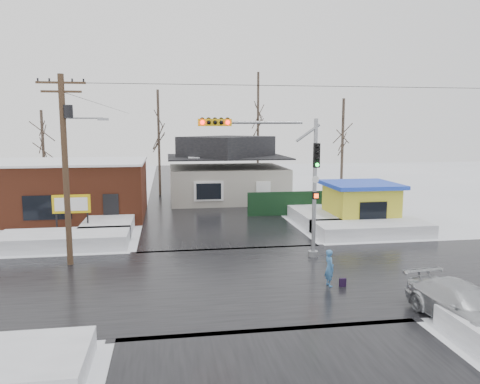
{
  "coord_description": "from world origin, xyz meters",
  "views": [
    {
      "loc": [
        -3.29,
        -19.34,
        6.65
      ],
      "look_at": [
        0.69,
        6.02,
        3.0
      ],
      "focal_mm": 35.0,
      "sensor_mm": 36.0,
      "label": 1
    }
  ],
  "objects": [
    {
      "name": "snowbank_nside_e",
      "position": [
        7.0,
        12.0,
        0.4
      ],
      "size": [
        3.0,
        8.0,
        0.8
      ],
      "primitive_type": "cube",
      "color": "white",
      "rests_on": "ground"
    },
    {
      "name": "tree_far_left",
      "position": [
        -4.0,
        26.0,
        7.95
      ],
      "size": [
        3.0,
        3.0,
        10.0
      ],
      "color": "#332821",
      "rests_on": "ground"
    },
    {
      "name": "tree_far_west",
      "position": [
        -14.0,
        24.0,
        6.36
      ],
      "size": [
        3.0,
        3.0,
        8.0
      ],
      "color": "#332821",
      "rests_on": "ground"
    },
    {
      "name": "ground",
      "position": [
        0.0,
        0.0,
        0.0
      ],
      "size": [
        120.0,
        120.0,
        0.0
      ],
      "primitive_type": "plane",
      "color": "white",
      "rests_on": "ground"
    },
    {
      "name": "car",
      "position": [
        6.45,
        -5.69,
        0.66
      ],
      "size": [
        2.42,
        4.77,
        1.33
      ],
      "primitive_type": "imported",
      "rotation": [
        0.0,
        0.0,
        0.13
      ],
      "color": "#B9BCC0",
      "rests_on": "ground"
    },
    {
      "name": "tree_far_right",
      "position": [
        12.0,
        20.0,
        7.16
      ],
      "size": [
        3.0,
        3.0,
        9.0
      ],
      "color": "#332821",
      "rests_on": "ground"
    },
    {
      "name": "utility_pole",
      "position": [
        -7.93,
        3.5,
        5.11
      ],
      "size": [
        3.15,
        0.44,
        9.0
      ],
      "color": "#382619",
      "rests_on": "ground"
    },
    {
      "name": "traffic_signal",
      "position": [
        2.43,
        2.97,
        4.54
      ],
      "size": [
        6.05,
        0.68,
        7.0
      ],
      "color": "gray",
      "rests_on": "ground"
    },
    {
      "name": "snowbank_nside_w",
      "position": [
        -7.0,
        12.0,
        0.4
      ],
      "size": [
        3.0,
        8.0,
        0.8
      ],
      "primitive_type": "cube",
      "color": "white",
      "rests_on": "ground"
    },
    {
      "name": "marquee_sign",
      "position": [
        -9.0,
        9.49,
        1.92
      ],
      "size": [
        2.2,
        0.21,
        2.55
      ],
      "color": "black",
      "rests_on": "ground"
    },
    {
      "name": "pedestrian",
      "position": [
        3.3,
        -1.36,
        0.78
      ],
      "size": [
        0.42,
        0.6,
        1.55
      ],
      "primitive_type": "imported",
      "rotation": [
        0.0,
        0.0,
        1.66
      ],
      "color": "teal",
      "rests_on": "ground"
    },
    {
      "name": "house",
      "position": [
        2.0,
        22.0,
        2.62
      ],
      "size": [
        10.4,
        8.4,
        5.76
      ],
      "color": "#A6A195",
      "rests_on": "ground"
    },
    {
      "name": "fence",
      "position": [
        6.5,
        14.0,
        0.9
      ],
      "size": [
        8.0,
        0.12,
        1.8
      ],
      "primitive_type": "cube",
      "color": "black",
      "rests_on": "ground"
    },
    {
      "name": "tree_far_mid",
      "position": [
        6.0,
        28.0,
        9.54
      ],
      "size": [
        3.0,
        3.0,
        12.0
      ],
      "color": "#332821",
      "rests_on": "ground"
    },
    {
      "name": "snowbank_nw",
      "position": [
        -9.0,
        7.0,
        0.4
      ],
      "size": [
        7.0,
        3.0,
        0.8
      ],
      "primitive_type": "cube",
      "color": "white",
      "rests_on": "ground"
    },
    {
      "name": "kiosk",
      "position": [
        9.5,
        9.99,
        1.46
      ],
      "size": [
        4.6,
        4.6,
        2.88
      ],
      "color": "gold",
      "rests_on": "ground"
    },
    {
      "name": "snowbank_ne",
      "position": [
        9.0,
        7.0,
        0.4
      ],
      "size": [
        7.0,
        3.0,
        0.8
      ],
      "primitive_type": "cube",
      "color": "white",
      "rests_on": "ground"
    },
    {
      "name": "brick_building",
      "position": [
        -11.0,
        15.99,
        2.08
      ],
      "size": [
        12.2,
        8.2,
        4.12
      ],
      "color": "brown",
      "rests_on": "ground"
    },
    {
      "name": "shopping_bag",
      "position": [
        3.82,
        -1.55,
        0.17
      ],
      "size": [
        0.29,
        0.14,
        0.35
      ],
      "primitive_type": "cube",
      "rotation": [
        0.0,
        0.0,
        0.08
      ],
      "color": "black",
      "rests_on": "ground"
    },
    {
      "name": "road_ew",
      "position": [
        0.0,
        0.0,
        0.01
      ],
      "size": [
        120.0,
        10.0,
        0.02
      ],
      "primitive_type": "cube",
      "color": "black",
      "rests_on": "ground"
    },
    {
      "name": "road_ns",
      "position": [
        0.0,
        0.0,
        0.01
      ],
      "size": [
        10.0,
        120.0,
        0.02
      ],
      "primitive_type": "cube",
      "color": "black",
      "rests_on": "ground"
    }
  ]
}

